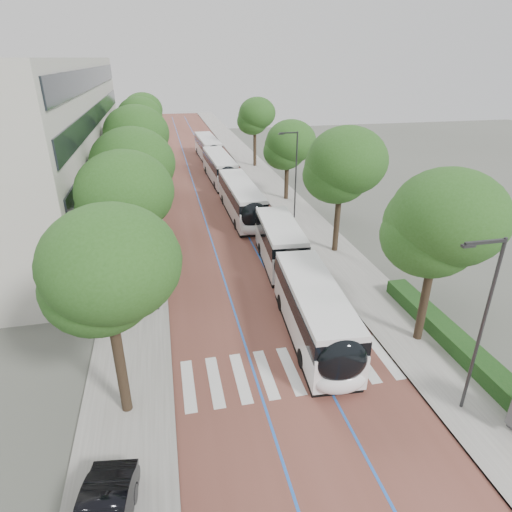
% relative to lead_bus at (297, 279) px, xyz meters
% --- Properties ---
extents(ground, '(160.00, 160.00, 0.00)m').
position_rel_lead_bus_xyz_m(ground, '(-2.42, -7.18, -1.63)').
color(ground, '#51544C').
rests_on(ground, ground).
extents(road, '(11.00, 140.00, 0.02)m').
position_rel_lead_bus_xyz_m(road, '(-2.42, 32.82, -1.62)').
color(road, brown).
rests_on(road, ground).
extents(sidewalk_left, '(4.00, 140.00, 0.12)m').
position_rel_lead_bus_xyz_m(sidewalk_left, '(-9.92, 32.82, -1.57)').
color(sidewalk_left, gray).
rests_on(sidewalk_left, ground).
extents(sidewalk_right, '(4.00, 140.00, 0.12)m').
position_rel_lead_bus_xyz_m(sidewalk_right, '(5.08, 32.82, -1.57)').
color(sidewalk_right, gray).
rests_on(sidewalk_right, ground).
extents(kerb_left, '(0.20, 140.00, 0.14)m').
position_rel_lead_bus_xyz_m(kerb_left, '(-8.02, 32.82, -1.57)').
color(kerb_left, gray).
rests_on(kerb_left, ground).
extents(kerb_right, '(0.20, 140.00, 0.14)m').
position_rel_lead_bus_xyz_m(kerb_right, '(3.18, 32.82, -1.57)').
color(kerb_right, gray).
rests_on(kerb_right, ground).
extents(zebra_crossing, '(10.55, 3.60, 0.01)m').
position_rel_lead_bus_xyz_m(zebra_crossing, '(-2.22, -6.18, -1.60)').
color(zebra_crossing, silver).
rests_on(zebra_crossing, ground).
extents(lane_line_left, '(0.12, 126.00, 0.01)m').
position_rel_lead_bus_xyz_m(lane_line_left, '(-4.02, 32.82, -1.60)').
color(lane_line_left, blue).
rests_on(lane_line_left, road).
extents(lane_line_right, '(0.12, 126.00, 0.01)m').
position_rel_lead_bus_xyz_m(lane_line_right, '(-0.82, 32.82, -1.60)').
color(lane_line_right, blue).
rests_on(lane_line_right, road).
extents(hedge, '(1.20, 14.00, 0.80)m').
position_rel_lead_bus_xyz_m(hedge, '(6.68, -7.18, -1.11)').
color(hedge, '#153D15').
rests_on(hedge, sidewalk_right).
extents(streetlight_near, '(1.82, 0.20, 8.00)m').
position_rel_lead_bus_xyz_m(streetlight_near, '(4.20, -10.18, 3.19)').
color(streetlight_near, '#2F2F32').
rests_on(streetlight_near, sidewalk_right).
extents(streetlight_far, '(1.82, 0.20, 8.00)m').
position_rel_lead_bus_xyz_m(streetlight_far, '(4.20, 14.82, 3.19)').
color(streetlight_far, '#2F2F32').
rests_on(streetlight_far, sidewalk_right).
extents(lamp_post_left, '(0.14, 0.14, 8.00)m').
position_rel_lead_bus_xyz_m(lamp_post_left, '(-8.52, 0.82, 2.49)').
color(lamp_post_left, '#2F2F32').
rests_on(lamp_post_left, sidewalk_left).
extents(trees_left, '(6.24, 60.46, 9.54)m').
position_rel_lead_bus_xyz_m(trees_left, '(-9.92, 18.84, 4.98)').
color(trees_left, black).
rests_on(trees_left, ground).
extents(trees_right, '(5.84, 47.23, 9.12)m').
position_rel_lead_bus_xyz_m(trees_right, '(5.28, 12.42, 4.73)').
color(trees_right, black).
rests_on(trees_right, ground).
extents(lead_bus, '(3.82, 18.53, 3.20)m').
position_rel_lead_bus_xyz_m(lead_bus, '(0.00, 0.00, 0.00)').
color(lead_bus, black).
rests_on(lead_bus, ground).
extents(bus_queued_0, '(2.65, 12.42, 3.20)m').
position_rel_lead_bus_xyz_m(bus_queued_0, '(-0.42, 16.37, -0.00)').
color(bus_queued_0, white).
rests_on(bus_queued_0, ground).
extents(bus_queued_1, '(2.88, 12.46, 3.20)m').
position_rel_lead_bus_xyz_m(bus_queued_1, '(-0.63, 29.62, -0.00)').
color(bus_queued_1, white).
rests_on(bus_queued_1, ground).
extents(bus_queued_2, '(2.94, 12.48, 3.20)m').
position_rel_lead_bus_xyz_m(bus_queued_2, '(-0.59, 42.57, -0.00)').
color(bus_queued_2, white).
rests_on(bus_queued_2, ground).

